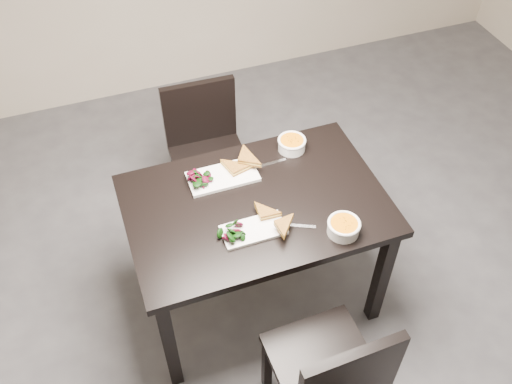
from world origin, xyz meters
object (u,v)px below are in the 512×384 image
chair_far (206,146)px  table (256,216)px  soup_bowl_far (292,143)px  soup_bowl_near (344,227)px  plate_near (253,230)px  plate_far (223,177)px  chair_near (332,372)px

chair_far → table: bearing=-84.9°
soup_bowl_far → table: bearing=-135.8°
soup_bowl_near → plate_near: bearing=159.4°
plate_far → soup_bowl_far: size_ratio=2.34×
chair_far → soup_bowl_near: bearing=-69.8°
soup_bowl_far → plate_near: bearing=-129.3°
chair_near → plate_near: chair_near is taller
plate_near → soup_bowl_near: soup_bowl_near is taller
chair_near → soup_bowl_near: 0.61m
table → plate_near: 0.20m
table → chair_far: 0.76m
plate_near → soup_bowl_far: (0.36, 0.44, 0.03)m
chair_far → plate_near: (-0.03, -0.90, 0.27)m
table → soup_bowl_near: soup_bowl_near is taller
plate_near → plate_far: (-0.03, 0.36, 0.00)m
chair_near → plate_far: chair_near is taller
soup_bowl_near → soup_bowl_far: (-0.01, 0.58, -0.00)m
soup_bowl_near → soup_bowl_far: 0.58m
table → plate_far: plate_far is taller
plate_near → soup_bowl_near: bearing=-20.6°
table → chair_near: bearing=-85.7°
chair_near → soup_bowl_far: 1.12m
chair_near → soup_bowl_far: size_ratio=5.93×
soup_bowl_near → plate_far: size_ratio=0.44×
table → plate_far: size_ratio=3.58×
table → chair_near: size_ratio=1.41×
table → soup_bowl_far: bearing=44.2°
table → chair_far: bearing=93.2°
plate_far → plate_near: bearing=-85.5°
table → soup_bowl_far: size_ratio=8.37×
chair_near → plate_far: (-0.15, 0.97, 0.27)m
chair_far → plate_far: bearing=-94.0°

